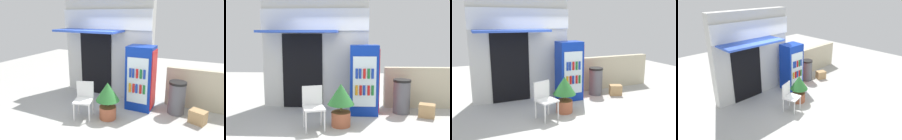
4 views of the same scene
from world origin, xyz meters
TOP-DOWN VIEW (x-y plane):
  - ground at (0.00, 0.00)m, footprint 16.00×16.00m
  - storefront_building at (-0.71, 1.60)m, footprint 2.90×1.18m
  - drink_cooler at (0.63, 0.98)m, footprint 0.72×0.64m
  - plastic_chair at (-0.52, -0.10)m, footprint 0.55×0.56m
  - potted_plant_near_shop at (0.08, 0.05)m, footprint 0.60×0.60m
  - trash_bin at (1.61, 1.07)m, footprint 0.45×0.45m
  - stone_boundary_wall at (2.62, 1.63)m, footprint 2.79×0.23m
  - cardboard_box at (2.17, 0.75)m, footprint 0.45×0.40m

SIDE VIEW (x-z plane):
  - ground at x=0.00m, z-range 0.00..0.00m
  - cardboard_box at x=2.17m, z-range 0.00..0.33m
  - trash_bin at x=1.61m, z-range 0.00..0.89m
  - plastic_chair at x=-0.52m, z-range 0.08..0.99m
  - stone_boundary_wall at x=2.62m, z-range 0.00..1.13m
  - potted_plant_near_shop at x=0.08m, z-range 0.10..1.05m
  - drink_cooler at x=0.63m, z-range 0.00..1.76m
  - storefront_building at x=-0.71m, z-range 0.05..3.07m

